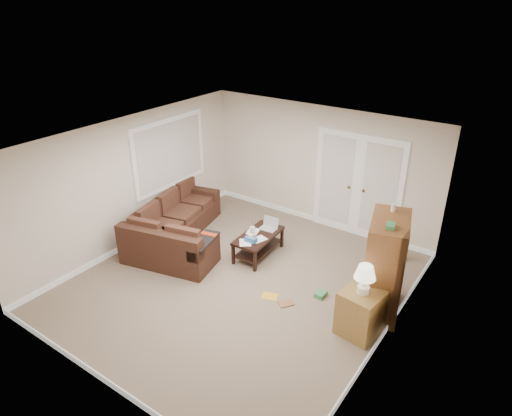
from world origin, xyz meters
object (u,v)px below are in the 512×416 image
Objects in this scene: coffee_table at (259,244)px; side_cabinet at (361,309)px; sectional_sofa at (175,230)px; tv_armoire at (385,266)px.

side_cabinet is at bearing -24.57° from coffee_table.
sectional_sofa is at bearing -176.48° from side_cabinet.
tv_armoire is 1.47× the size of side_cabinet.
side_cabinet is at bearing -17.62° from sectional_sofa.
side_cabinet is (2.40, -0.93, 0.17)m from coffee_table.
coffee_table is at bearing 8.43° from sectional_sofa.
sectional_sofa is 3.97m from side_cabinet.
tv_armoire reaches higher than sectional_sofa.
tv_armoire is (4.00, 0.36, 0.49)m from sectional_sofa.
side_cabinet is (-0.04, -0.69, -0.38)m from tv_armoire.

